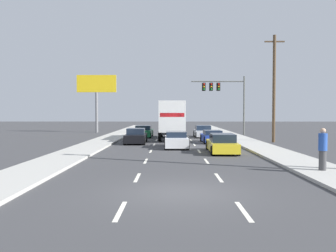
# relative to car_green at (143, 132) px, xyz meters

# --- Properties ---
(ground_plane) EXTENTS (140.00, 140.00, 0.00)m
(ground_plane) POSITION_rel_car_green_xyz_m (3.33, -2.17, -0.58)
(ground_plane) COLOR #3D3D3F
(sidewalk_right) EXTENTS (2.67, 80.00, 0.14)m
(sidewalk_right) POSITION_rel_car_green_xyz_m (9.91, -7.17, -0.51)
(sidewalk_right) COLOR #B2AFA8
(sidewalk_right) RESTS_ON ground_plane
(sidewalk_left) EXTENTS (2.67, 80.00, 0.14)m
(sidewalk_left) POSITION_rel_car_green_xyz_m (-3.26, -7.17, -0.51)
(sidewalk_left) COLOR #B2AFA8
(sidewalk_left) RESTS_ON ground_plane
(lane_markings) EXTENTS (3.54, 62.00, 0.01)m
(lane_markings) POSITION_rel_car_green_xyz_m (3.33, -4.42, -0.57)
(lane_markings) COLOR silver
(lane_markings) RESTS_ON ground_plane
(car_green) EXTENTS (1.99, 4.71, 1.28)m
(car_green) POSITION_rel_car_green_xyz_m (0.00, 0.00, 0.00)
(car_green) COLOR #196B38
(car_green) RESTS_ON ground_plane
(car_black) EXTENTS (1.91, 4.57, 1.32)m
(car_black) POSITION_rel_car_green_xyz_m (-0.05, -7.91, 0.01)
(car_black) COLOR black
(car_black) RESTS_ON ground_plane
(box_truck) EXTENTS (2.61, 8.91, 3.79)m
(box_truck) POSITION_rel_car_green_xyz_m (3.16, -3.86, 1.58)
(box_truck) COLOR white
(box_truck) RESTS_ON ground_plane
(car_white) EXTENTS (1.88, 4.45, 1.26)m
(car_white) POSITION_rel_car_green_xyz_m (3.45, -11.84, 0.01)
(car_white) COLOR white
(car_white) RESTS_ON ground_plane
(car_silver) EXTENTS (1.91, 4.29, 1.31)m
(car_silver) POSITION_rel_car_green_xyz_m (6.61, -0.17, 0.03)
(car_silver) COLOR #B7BABF
(car_silver) RESTS_ON ground_plane
(car_blue) EXTENTS (1.87, 4.13, 1.14)m
(car_blue) POSITION_rel_car_green_xyz_m (6.77, -7.33, -0.05)
(car_blue) COLOR #1E389E
(car_blue) RESTS_ON ground_plane
(car_yellow) EXTENTS (1.90, 4.68, 1.30)m
(car_yellow) POSITION_rel_car_green_xyz_m (6.51, -15.21, 0.01)
(car_yellow) COLOR yellow
(car_yellow) RESTS_ON ground_plane
(traffic_signal_mast) EXTENTS (6.48, 0.69, 7.08)m
(traffic_signal_mast) POSITION_rel_car_green_xyz_m (9.00, 3.46, 4.74)
(traffic_signal_mast) COLOR #595B56
(traffic_signal_mast) RESTS_ON ground_plane
(utility_pole_mid) EXTENTS (1.80, 0.28, 9.76)m
(utility_pole_mid) POSITION_rel_car_green_xyz_m (12.46, -6.82, 4.44)
(utility_pole_mid) COLOR brown
(utility_pole_mid) RESTS_ON ground_plane
(roadside_billboard) EXTENTS (5.35, 0.36, 7.81)m
(roadside_billboard) POSITION_rel_car_green_xyz_m (-7.03, 8.76, 5.20)
(roadside_billboard) COLOR slate
(roadside_billboard) RESTS_ON ground_plane
(pedestrian_near_corner) EXTENTS (0.38, 0.38, 1.89)m
(pedestrian_near_corner) POSITION_rel_car_green_xyz_m (9.82, -23.33, 0.51)
(pedestrian_near_corner) COLOR #3F3F42
(pedestrian_near_corner) RESTS_ON sidewalk_right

